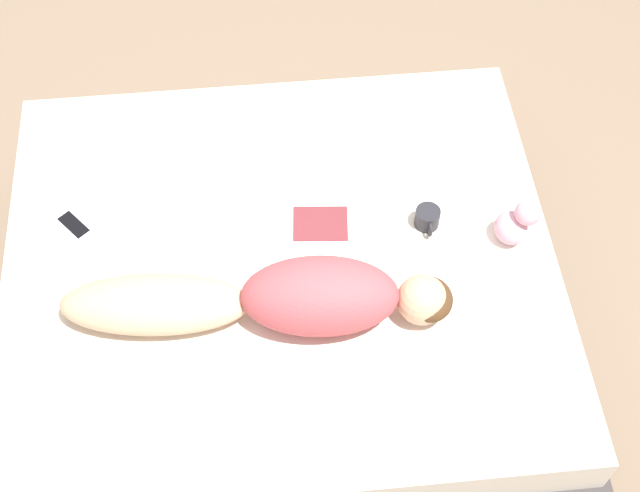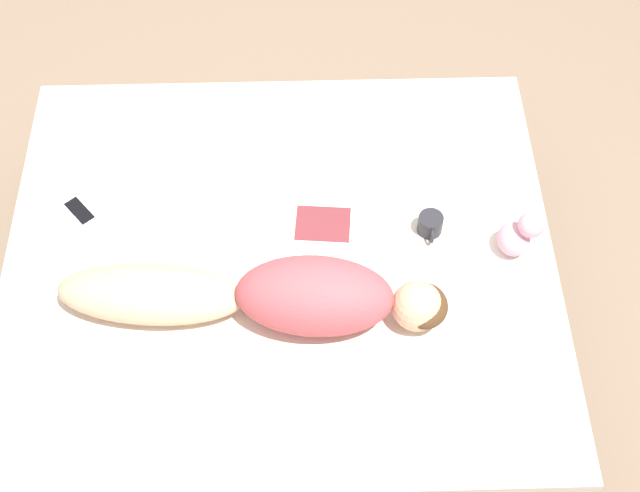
# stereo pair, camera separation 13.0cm
# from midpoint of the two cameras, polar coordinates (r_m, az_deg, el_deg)

# --- Properties ---
(ground_plane) EXTENTS (12.00, 12.00, 0.00)m
(ground_plane) POSITION_cam_midpoint_polar(r_m,az_deg,el_deg) (3.71, -3.26, -5.74)
(ground_plane) COLOR #7A6651
(bed) EXTENTS (1.82, 2.05, 0.57)m
(bed) POSITION_cam_midpoint_polar(r_m,az_deg,el_deg) (3.46, -3.47, -3.49)
(bed) COLOR #383333
(bed) RESTS_ON ground_plane
(person) EXTENTS (0.36, 1.35, 0.24)m
(person) POSITION_cam_midpoint_polar(r_m,az_deg,el_deg) (3.01, -4.09, -3.45)
(person) COLOR tan
(person) RESTS_ON bed
(open_magazine) EXTENTS (0.52, 0.33, 0.01)m
(open_magazine) POSITION_cam_midpoint_polar(r_m,az_deg,el_deg) (3.37, -1.10, 2.97)
(open_magazine) COLOR white
(open_magazine) RESTS_ON bed
(coffee_mug) EXTENTS (0.13, 0.09, 0.08)m
(coffee_mug) POSITION_cam_midpoint_polar(r_m,az_deg,el_deg) (3.29, 5.77, 1.77)
(coffee_mug) COLOR #232328
(coffee_mug) RESTS_ON bed
(cell_phone) EXTENTS (0.16, 0.15, 0.01)m
(cell_phone) POSITION_cam_midpoint_polar(r_m,az_deg,el_deg) (3.43, -16.53, 1.25)
(cell_phone) COLOR silver
(cell_phone) RESTS_ON bed
(plush_toy) EXTENTS (0.13, 0.15, 0.19)m
(plush_toy) POSITION_cam_midpoint_polar(r_m,az_deg,el_deg) (3.26, 11.35, 1.42)
(plush_toy) COLOR #DB9EB2
(plush_toy) RESTS_ON bed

